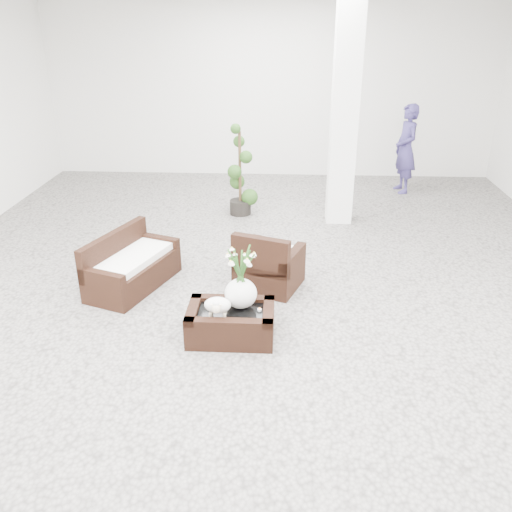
# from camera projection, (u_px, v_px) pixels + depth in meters

# --- Properties ---
(ground) EXTENTS (11.00, 11.00, 0.00)m
(ground) POSITION_uv_depth(u_px,v_px,m) (256.00, 300.00, 6.50)
(ground) COLOR gray
(ground) RESTS_ON ground
(column) EXTENTS (0.40, 0.40, 3.50)m
(column) POSITION_uv_depth(u_px,v_px,m) (345.00, 112.00, 8.26)
(column) COLOR white
(column) RESTS_ON ground
(coffee_table) EXTENTS (0.90, 0.60, 0.31)m
(coffee_table) POSITION_uv_depth(u_px,v_px,m) (231.00, 324.00, 5.69)
(coffee_table) COLOR black
(coffee_table) RESTS_ON ground
(sheep_figurine) EXTENTS (0.28, 0.23, 0.21)m
(sheep_figurine) POSITION_uv_depth(u_px,v_px,m) (218.00, 307.00, 5.50)
(sheep_figurine) COLOR white
(sheep_figurine) RESTS_ON coffee_table
(planter_narcissus) EXTENTS (0.44, 0.44, 0.80)m
(planter_narcissus) POSITION_uv_depth(u_px,v_px,m) (240.00, 272.00, 5.55)
(planter_narcissus) COLOR white
(planter_narcissus) RESTS_ON coffee_table
(tealight) EXTENTS (0.04, 0.04, 0.03)m
(tealight) POSITION_uv_depth(u_px,v_px,m) (259.00, 310.00, 5.63)
(tealight) COLOR white
(tealight) RESTS_ON coffee_table
(armchair) EXTENTS (0.91, 0.90, 0.77)m
(armchair) POSITION_uv_depth(u_px,v_px,m) (269.00, 258.00, 6.67)
(armchair) COLOR black
(armchair) RESTS_ON ground
(loveseat) EXTENTS (1.02, 1.41, 0.68)m
(loveseat) POSITION_uv_depth(u_px,v_px,m) (132.00, 261.00, 6.68)
(loveseat) COLOR black
(loveseat) RESTS_ON ground
(topiary) EXTENTS (0.40, 0.40, 1.50)m
(topiary) POSITION_uv_depth(u_px,v_px,m) (240.00, 171.00, 8.94)
(topiary) COLOR #203F14
(topiary) RESTS_ON ground
(shopper) EXTENTS (0.50, 0.66, 1.64)m
(shopper) POSITION_uv_depth(u_px,v_px,m) (406.00, 149.00, 10.06)
(shopper) COLOR navy
(shopper) RESTS_ON ground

